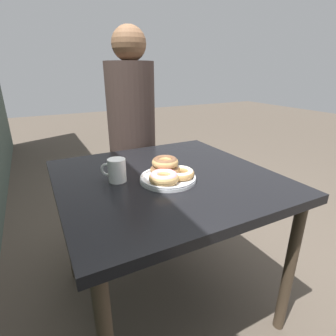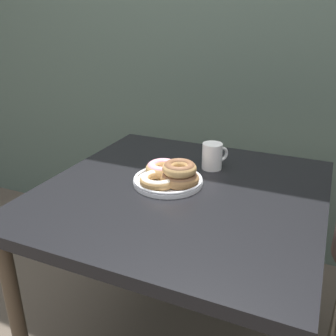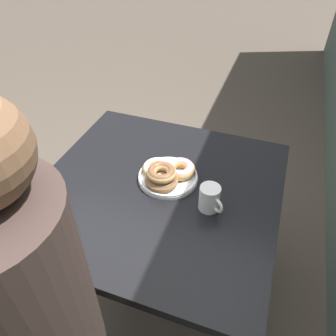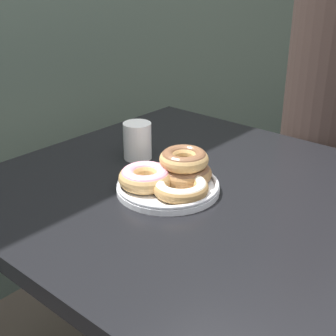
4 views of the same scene
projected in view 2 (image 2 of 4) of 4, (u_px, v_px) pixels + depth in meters
wall_back at (251, 14)px, 1.82m from camera, size 8.00×0.05×2.60m
dining_table at (181, 209)px, 1.32m from camera, size 0.94×0.96×0.74m
donut_plate at (169, 175)px, 1.31m from camera, size 0.26×0.26×0.09m
coffee_mug at (213, 156)px, 1.44m from camera, size 0.09×0.10×0.10m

